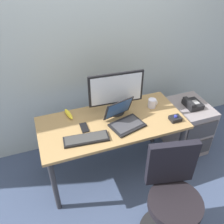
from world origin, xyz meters
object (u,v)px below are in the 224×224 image
file_cabinet (187,126)px  laptop (124,119)px  office_chair (172,201)px  banana (69,114)px  trackball_mouse (175,118)px  desk_phone (192,104)px  coffee_mug (152,103)px  cell_phone (84,128)px  monitor_main (116,91)px  keyboard (86,139)px

file_cabinet → laptop: size_ratio=1.65×
office_chair → laptop: bearing=99.5°
banana → trackball_mouse: bearing=-23.8°
file_cabinet → desk_phone: bearing=-116.8°
desk_phone → coffee_mug: 0.52m
desk_phone → laptop: bearing=-172.1°
laptop → cell_phone: 0.39m
file_cabinet → trackball_mouse: size_ratio=5.66×
banana → cell_phone: bearing=-67.8°
monitor_main → office_chair: bearing=-81.8°
office_chair → trackball_mouse: 0.80m
keyboard → trackball_mouse: bearing=-1.4°
desk_phone → cell_phone: size_ratio=1.41×
file_cabinet → keyboard: 1.40m
file_cabinet → monitor_main: bearing=176.4°
file_cabinet → keyboard: keyboard is taller
desk_phone → trackball_mouse: (-0.39, -0.25, 0.09)m
file_cabinet → laptop: 1.02m
file_cabinet → cell_phone: (-1.28, -0.08, 0.41)m
office_chair → banana: size_ratio=5.07×
office_chair → trackball_mouse: bearing=59.7°
monitor_main → keyboard: 0.56m
monitor_main → keyboard: bearing=-142.7°
monitor_main → trackball_mouse: size_ratio=5.02×
file_cabinet → laptop: laptop is taller
monitor_main → keyboard: (-0.40, -0.30, -0.25)m
laptop → coffee_mug: size_ratio=3.96×
file_cabinet → laptop: bearing=-171.2°
cell_phone → trackball_mouse: bearing=-11.5°
coffee_mug → cell_phone: 0.78m
file_cabinet → trackball_mouse: trackball_mouse is taller
desk_phone → banana: 1.39m
office_chair → banana: (-0.61, 1.07, 0.30)m
trackball_mouse → coffee_mug: bearing=111.5°
monitor_main → cell_phone: size_ratio=3.89×
office_chair → keyboard: size_ratio=2.29×
file_cabinet → trackball_mouse: (-0.40, -0.27, 0.43)m
coffee_mug → cell_phone: bearing=-172.9°
trackball_mouse → monitor_main: bearing=147.4°
office_chair → cell_phone: office_chair is taller
desk_phone → monitor_main: monitor_main is taller
trackball_mouse → file_cabinet: bearing=33.9°
file_cabinet → office_chair: size_ratio=0.65×
coffee_mug → laptop: bearing=-158.1°
laptop → cell_phone: (-0.38, 0.06, -0.05)m
coffee_mug → office_chair: bearing=-105.7°
file_cabinet → trackball_mouse: bearing=-146.1°
trackball_mouse → banana: (-0.98, 0.43, -0.00)m
desk_phone → trackball_mouse: trackball_mouse is taller
laptop → office_chair: bearing=-80.5°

